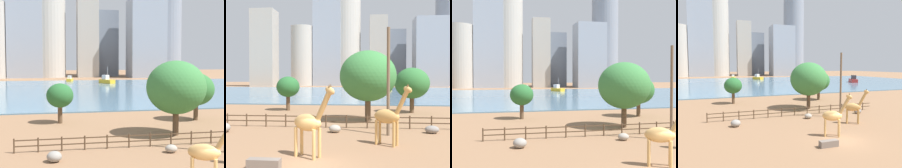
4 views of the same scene
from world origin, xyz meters
The scene contains 21 objects.
ground_plane centered at (0.00, 80.00, 0.00)m, with size 400.00×400.00×0.00m, color #8C6647.
harbor_water centered at (0.00, 77.00, 0.10)m, with size 180.00×86.00×0.20m, color slate.
giraffe_tall centered at (4.96, 5.19, 2.15)m, with size 2.89×2.01×4.57m.
giraffe_companion centered at (-0.23, 1.56, 2.20)m, with size 3.06×1.97×4.65m.
utility_pole centered at (5.21, 8.79, 4.67)m, with size 0.28×0.28×9.34m, color brown.
boulder_near_fence centered at (9.20, 10.07, 0.35)m, with size 1.26×0.93×0.70m, color gray.
boulder_small centered at (0.48, 9.61, 0.35)m, with size 1.08×0.94×0.70m, color gray.
feeding_trough centered at (-2.27, -0.98, 0.30)m, with size 1.80×0.60×0.60m, color #72665B.
enclosure_fence centered at (-0.29, 12.00, 0.76)m, with size 26.12×0.14×1.30m.
tree_left_large centered at (-8.38, 25.82, 3.55)m, with size 3.47×3.47×5.16m.
tree_center_broad centered at (3.54, 16.25, 5.17)m, with size 6.40×6.40×8.07m.
tree_right_tall centered at (9.83, 24.70, 4.18)m, with size 4.86×4.86×6.39m.
boat_ferry centered at (11.34, 99.92, 1.18)m, with size 5.11×6.89×5.89m.
boat_tug centered at (-0.55, 113.37, 0.96)m, with size 3.09×5.38×2.23m.
skyline_tower_needle centered at (-33.58, 146.52, 17.44)m, with size 12.96×12.96×34.89m, color #ADA89E.
skyline_tower_glass centered at (38.83, 143.06, 18.80)m, with size 17.08×13.52×37.59m, color #939EAD.
skyline_block_left centered at (-52.22, 135.44, 21.02)m, with size 12.76×11.55×42.04m, color #ADA89E.
skyline_block_right centered at (-7.83, 153.49, 44.60)m, with size 16.86×16.86×89.20m, color #B7B2A8.
skyline_tower_short centered at (20.73, 159.02, 16.95)m, with size 14.02×9.00×33.89m, color slate.
skyline_block_wide centered at (-18.86, 151.78, 36.96)m, with size 16.26×14.41×73.92m, color #939EAD.
skyline_tower_far centered at (11.15, 151.00, 20.49)m, with size 10.30×8.47×40.97m, color #ADA89E.
Camera 2 is at (3.19, -15.66, 5.04)m, focal length 45.00 mm.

